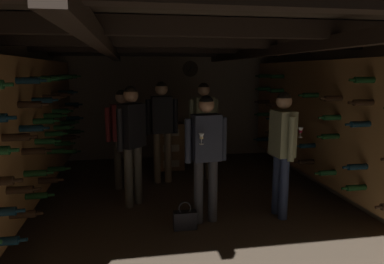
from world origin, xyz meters
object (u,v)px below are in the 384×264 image
Objects in this scene: display_bottle at (172,117)px; person_guest_rear_center at (162,122)px; person_guest_far_left at (123,130)px; handbag at (185,220)px; person_guest_mid_left at (132,134)px; person_guest_mid_right at (282,143)px; wine_crate_stack at (170,146)px; person_guest_far_right at (204,121)px; person_host_center at (206,147)px.

display_bottle is 0.79m from person_guest_rear_center.
handbag is (0.74, -1.68, -0.85)m from person_guest_far_left.
person_guest_far_left is 0.93× the size of person_guest_rear_center.
person_guest_mid_left is at bearing 123.89° from handbag.
person_guest_mid_left is at bearing 159.21° from person_guest_mid_right.
wine_crate_stack is at bearing 67.89° from person_guest_mid_left.
wine_crate_stack is 0.56× the size of person_guest_far_left.
wine_crate_stack is at bearing 115.13° from person_guest_mid_right.
person_guest_mid_right is at bearing -36.52° from person_guest_far_left.
person_guest_far_right is at bearing 10.76° from person_guest_far_left.
person_guest_mid_right is 0.95× the size of person_guest_rear_center.
person_guest_mid_left reaches higher than person_guest_far_left.
person_host_center is (0.17, -2.50, 0.52)m from wine_crate_stack.
display_bottle is at bearing 65.97° from person_guest_mid_left.
handbag is (-1.29, -0.17, -0.87)m from person_guest_mid_right.
person_guest_mid_right is 1.02× the size of person_guest_far_left.
person_guest_far_right is at bearing 5.65° from person_guest_rear_center.
person_guest_mid_left is (-0.72, -1.77, 0.58)m from wine_crate_stack.
handbag is (-0.29, -0.16, -0.85)m from person_host_center.
person_guest_far_right is at bearing -54.91° from wine_crate_stack.
person_guest_rear_center is (-0.26, -0.74, 0.01)m from display_bottle.
person_guest_far_left is at bearing -169.24° from person_guest_far_right.
person_guest_rear_center reaches higher than person_guest_far_left.
person_guest_mid_left reaches higher than person_guest_mid_right.
person_guest_rear_center is 2.09m from handbag.
person_guest_rear_center is (-0.39, 1.71, 0.08)m from person_host_center.
person_host_center is at bearing 29.36° from handbag.
person_guest_far_left is at bearing 100.38° from person_guest_mid_left.
person_guest_far_right reaches higher than handbag.
person_guest_rear_center is at bearing 102.77° from person_host_center.
person_guest_rear_center reaches higher than handbag.
wine_crate_stack is 1.41m from person_guest_far_left.
wine_crate_stack is 0.56× the size of person_host_center.
person_host_center is 0.91m from handbag.
display_bottle is at bearing 124.76° from person_guest_far_right.
display_bottle is 1.01× the size of handbag.
person_guest_rear_center is at bearing -105.33° from wine_crate_stack.
display_bottle is 0.21× the size of person_guest_mid_right.
person_guest_mid_right is 2.02m from person_guest_mid_left.
person_guest_mid_right is 1.57m from handbag.
person_guest_rear_center is (-0.73, -0.07, 0.02)m from person_guest_far_right.
person_guest_rear_center is at bearing 62.80° from person_guest_mid_left.
wine_crate_stack is 1.06m from person_guest_far_right.
person_host_center reaches higher than person_guest_far_left.
handbag is at bearing -87.07° from person_guest_rear_center.
person_guest_rear_center reaches higher than person_guest_far_right.
person_guest_mid_left is 0.98× the size of person_guest_rear_center.
person_guest_mid_left is 1.41m from handbag.
person_guest_rear_center is (-0.22, -0.80, 0.60)m from wine_crate_stack.
wine_crate_stack is 2.56m from person_host_center.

